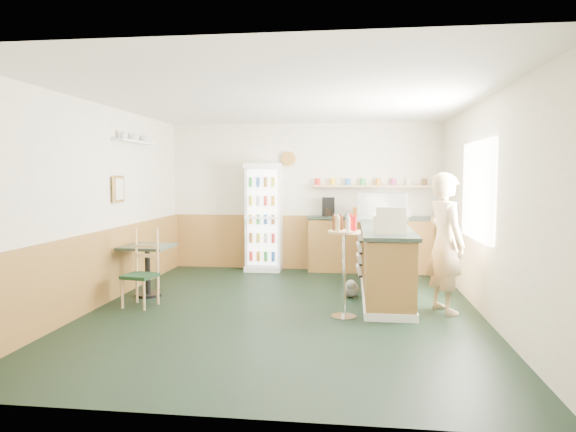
% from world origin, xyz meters
% --- Properties ---
extents(ground, '(6.00, 6.00, 0.00)m').
position_xyz_m(ground, '(0.00, 0.00, 0.00)').
color(ground, black).
rests_on(ground, ground).
extents(room_envelope, '(5.04, 6.02, 2.72)m').
position_xyz_m(room_envelope, '(-0.23, 0.73, 1.52)').
color(room_envelope, silver).
rests_on(room_envelope, ground).
extents(service_counter, '(0.68, 3.01, 1.01)m').
position_xyz_m(service_counter, '(1.35, 1.07, 0.46)').
color(service_counter, '#9C6932').
rests_on(service_counter, ground).
extents(back_counter, '(2.24, 0.42, 1.69)m').
position_xyz_m(back_counter, '(1.19, 2.80, 0.55)').
color(back_counter, '#9C6932').
rests_on(back_counter, ground).
extents(drinks_fridge, '(0.65, 0.54, 1.96)m').
position_xyz_m(drinks_fridge, '(-0.73, 2.74, 0.98)').
color(drinks_fridge, white).
rests_on(drinks_fridge, ground).
extents(display_case, '(0.80, 0.42, 0.45)m').
position_xyz_m(display_case, '(1.35, 1.83, 1.23)').
color(display_case, silver).
rests_on(display_case, service_counter).
extents(cash_register, '(0.44, 0.46, 0.24)m').
position_xyz_m(cash_register, '(1.35, 0.10, 1.13)').
color(cash_register, beige).
rests_on(cash_register, service_counter).
extents(shopkeeper, '(0.63, 0.71, 1.78)m').
position_xyz_m(shopkeeper, '(2.05, 0.15, 0.89)').
color(shopkeeper, tan).
rests_on(shopkeeper, ground).
extents(condiment_stand, '(0.40, 0.40, 1.25)m').
position_xyz_m(condiment_stand, '(0.78, -0.26, 0.81)').
color(condiment_stand, silver).
rests_on(condiment_stand, ground).
extents(newspaper_rack, '(0.09, 0.42, 0.68)m').
position_xyz_m(newspaper_rack, '(0.99, 1.28, 0.57)').
color(newspaper_rack, black).
rests_on(newspaper_rack, ground).
extents(cafe_table, '(0.70, 0.70, 0.74)m').
position_xyz_m(cafe_table, '(-2.05, 0.53, 0.52)').
color(cafe_table, black).
rests_on(cafe_table, ground).
extents(cafe_chair, '(0.45, 0.45, 1.03)m').
position_xyz_m(cafe_chair, '(-1.91, 0.02, 0.54)').
color(cafe_chair, black).
rests_on(cafe_chair, ground).
extents(dog_doorstop, '(0.23, 0.30, 0.28)m').
position_xyz_m(dog_doorstop, '(0.87, 0.80, 0.13)').
color(dog_doorstop, gray).
rests_on(dog_doorstop, ground).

